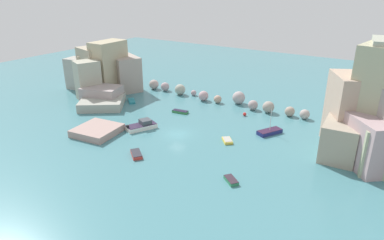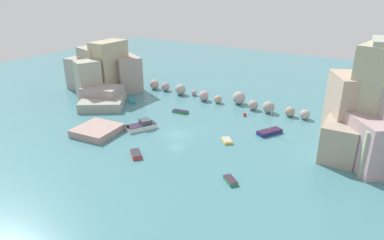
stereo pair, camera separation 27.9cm
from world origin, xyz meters
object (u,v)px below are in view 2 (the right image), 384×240
moored_boat_1 (132,101)px  moored_boat_2 (142,125)px  moored_boat_4 (180,112)px  moored_boat_5 (136,154)px  stone_dock (97,130)px  moored_boat_3 (227,140)px  channel_buoy (245,114)px  moored_boat_0 (270,132)px  moored_boat_6 (230,180)px

moored_boat_1 → moored_boat_2: 15.14m
moored_boat_4 → moored_boat_5: moored_boat_5 is taller
stone_dock → moored_boat_3: size_ratio=2.53×
moored_boat_4 → moored_boat_1: bearing=173.6°
stone_dock → moored_boat_3: stone_dock is taller
stone_dock → moored_boat_3: (20.11, 9.22, -0.37)m
channel_buoy → moored_boat_4: size_ratio=0.21×
channel_buoy → moored_boat_0: moored_boat_0 is taller
moored_boat_4 → moored_boat_6: 26.30m
moored_boat_5 → moored_boat_2: bearing=164.5°
moored_boat_0 → moored_boat_1: (-31.17, -0.26, -0.15)m
stone_dock → channel_buoy: size_ratio=10.05×
stone_dock → moored_boat_6: 26.09m
channel_buoy → moored_boat_1: size_ratio=0.21×
moored_boat_0 → moored_boat_6: 17.24m
moored_boat_1 → moored_boat_2: size_ratio=0.55×
moored_boat_6 → moored_boat_4: bearing=-2.7°
moored_boat_1 → moored_boat_2: (11.45, -9.91, 0.36)m
moored_boat_6 → channel_buoy: bearing=-31.4°
moored_boat_1 → moored_boat_3: bearing=28.1°
moored_boat_1 → moored_boat_3: size_ratio=1.19×
moored_boat_3 → moored_boat_5: bearing=101.2°
moored_boat_2 → moored_boat_5: moored_boat_2 is taller
moored_boat_1 → moored_boat_5: bearing=-4.5°
stone_dock → moored_boat_6: size_ratio=2.65×
stone_dock → moored_boat_6: bearing=-2.7°
channel_buoy → moored_boat_6: (8.47, -22.58, -0.10)m
stone_dock → moored_boat_4: bearing=68.9°
stone_dock → moored_boat_1: 16.99m
channel_buoy → moored_boat_2: bearing=-129.0°
moored_boat_6 → moored_boat_0: bearing=-47.5°
moored_boat_3 → moored_boat_4: (-13.95, 6.74, 0.01)m
moored_boat_6 → moored_boat_5: bearing=42.9°
moored_boat_5 → moored_boat_0: bearing=92.1°
channel_buoy → moored_boat_2: (-12.60, -15.56, 0.24)m
moored_boat_0 → moored_boat_3: (-4.61, -6.75, -0.13)m
channel_buoy → moored_boat_2: 20.02m
moored_boat_0 → moored_boat_1: 31.17m
moored_boat_2 → moored_boat_5: (5.98, -8.30, -0.29)m
moored_boat_2 → moored_boat_5: bearing=-119.0°
stone_dock → moored_boat_5: size_ratio=2.23×
moored_boat_0 → stone_dock: bearing=-28.7°
stone_dock → moored_boat_1: stone_dock is taller
channel_buoy → moored_boat_6: size_ratio=0.26×
stone_dock → moored_boat_0: moored_boat_0 is taller
channel_buoy → moored_boat_5: channel_buoy is taller
moored_boat_0 → moored_boat_3: 8.17m
channel_buoy → moored_boat_3: bearing=-78.3°
moored_boat_2 → moored_boat_0: bearing=-37.5°
moored_boat_1 → moored_boat_6: moored_boat_6 is taller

